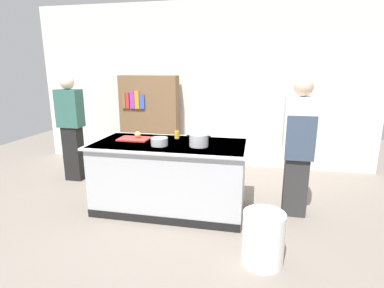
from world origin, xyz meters
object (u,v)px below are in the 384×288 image
onion (138,135)px  person_chef (299,145)px  juice_cup (177,135)px  trash_bin (263,238)px  person_guest (71,126)px  bookshelf (150,121)px  mixing_bowl (159,142)px  stock_pot (199,140)px

onion → person_chef: (2.06, 0.04, -0.05)m
juice_cup → trash_bin: size_ratio=0.19×
onion → person_chef: bearing=1.1°
person_chef → person_guest: (-3.46, 0.58, -0.00)m
bookshelf → trash_bin: bearing=-52.8°
trash_bin → person_chef: bearing=69.9°
bookshelf → onion: bearing=-75.5°
onion → person_chef: size_ratio=0.05×
onion → bookshelf: bearing=104.5°
mixing_bowl → person_guest: person_guest is taller
onion → trash_bin: 2.09m
onion → person_guest: bearing=156.1°
juice_cup → person_guest: 1.96m
mixing_bowl → stock_pot: bearing=7.6°
trash_bin → bookshelf: bookshelf is taller
person_chef → stock_pot: bearing=94.8°
trash_bin → person_chef: person_chef is taller
mixing_bowl → person_guest: 2.00m
juice_cup → bookshelf: 1.80m
onion → bookshelf: (-0.43, 1.68, -0.11)m
mixing_bowl → juice_cup: juice_cup is taller
mixing_bowl → juice_cup: size_ratio=2.10×
person_chef → bookshelf: size_ratio=1.01×
onion → stock_pot: 0.90m
trash_bin → bookshelf: bearing=127.2°
juice_cup → onion: bearing=-163.5°
trash_bin → person_chef: size_ratio=0.30×
onion → trash_bin: bearing=-32.9°
person_guest → trash_bin: bearing=74.7°
stock_pot → person_guest: 2.41m
person_guest → person_chef: bearing=94.2°
juice_cup → person_guest: size_ratio=0.06×
mixing_bowl → person_chef: (1.67, 0.31, -0.04)m
onion → mixing_bowl: (0.39, -0.27, -0.01)m
onion → stock_pot: bearing=-13.5°
person_guest → mixing_bowl: bearing=77.1°
onion → stock_pot: size_ratio=0.29×
mixing_bowl → bookshelf: size_ratio=0.12×
stock_pot → onion: bearing=166.5°
mixing_bowl → person_guest: size_ratio=0.12×
juice_cup → mixing_bowl: bearing=-104.9°
trash_bin → person_guest: (-3.05, 1.69, 0.65)m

